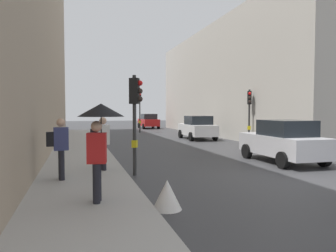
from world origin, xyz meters
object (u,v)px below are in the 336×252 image
at_px(traffic_light_far_median, 140,105).
at_px(pedestrian_with_grey_backpack, 59,145).
at_px(car_white_compact, 197,128).
at_px(pedestrian_with_black_backpack, 102,140).
at_px(traffic_light_mid_street, 249,107).
at_px(car_silver_hatchback, 283,141).
at_px(pedestrian_with_umbrella, 100,125).
at_px(warning_sign_triangle, 167,195).
at_px(traffic_light_near_right, 135,106).
at_px(car_red_sedan, 149,121).

height_order(traffic_light_far_median, pedestrian_with_grey_backpack, traffic_light_far_median).
xyz_separation_m(car_white_compact, pedestrian_with_black_backpack, (-7.88, -11.45, 0.29)).
distance_m(traffic_light_mid_street, car_silver_hatchback, 7.32).
bearing_deg(pedestrian_with_umbrella, pedestrian_with_grey_backpack, 110.30).
height_order(pedestrian_with_black_backpack, warning_sign_triangle, pedestrian_with_black_backpack).
relative_size(traffic_light_far_median, car_silver_hatchback, 0.93).
xyz_separation_m(traffic_light_mid_street, pedestrian_with_grey_backpack, (-11.06, -8.46, -1.25)).
height_order(traffic_light_near_right, car_white_compact, traffic_light_near_right).
height_order(traffic_light_far_median, car_white_compact, traffic_light_far_median).
relative_size(traffic_light_near_right, car_white_compact, 0.78).
distance_m(traffic_light_mid_street, pedestrian_with_umbrella, 14.99).
bearing_deg(pedestrian_with_umbrella, car_red_sedan, 75.60).
height_order(traffic_light_near_right, car_red_sedan, traffic_light_near_right).
distance_m(traffic_light_mid_street, pedestrian_with_black_backpack, 12.25).
bearing_deg(pedestrian_with_black_backpack, car_white_compact, 55.46).
relative_size(traffic_light_near_right, warning_sign_triangle, 5.09).
xyz_separation_m(traffic_light_near_right, car_white_compact, (6.82, 11.88, -1.41)).
xyz_separation_m(traffic_light_mid_street, car_red_sedan, (-2.25, 19.50, -1.53)).
distance_m(traffic_light_mid_street, car_white_compact, 4.85).
xyz_separation_m(pedestrian_with_umbrella, pedestrian_with_grey_backpack, (-0.96, 2.61, -0.68)).
bearing_deg(warning_sign_triangle, pedestrian_with_grey_backpack, 127.96).
xyz_separation_m(traffic_light_near_right, pedestrian_with_umbrella, (-1.37, -3.38, -0.44)).
relative_size(traffic_light_far_median, car_white_compact, 0.93).
height_order(car_white_compact, car_red_sedan, same).
bearing_deg(car_silver_hatchback, warning_sign_triangle, -143.36).
bearing_deg(pedestrian_with_black_backpack, car_red_sedan, 74.28).
distance_m(traffic_light_mid_street, traffic_light_far_median, 13.14).
bearing_deg(pedestrian_with_grey_backpack, pedestrian_with_umbrella, -69.70).
height_order(traffic_light_near_right, pedestrian_with_grey_backpack, traffic_light_near_right).
xyz_separation_m(traffic_light_far_median, car_silver_hatchback, (2.35, -19.02, -1.85)).
relative_size(traffic_light_mid_street, pedestrian_with_umbrella, 1.63).
height_order(car_red_sedan, pedestrian_with_black_backpack, pedestrian_with_black_backpack).
relative_size(pedestrian_with_umbrella, warning_sign_triangle, 3.29).
distance_m(traffic_light_far_median, car_red_sedan, 7.86).
xyz_separation_m(car_white_compact, car_red_sedan, (-0.35, 15.31, 0.00)).
bearing_deg(traffic_light_far_median, pedestrian_with_grey_backpack, -107.04).
height_order(traffic_light_far_median, traffic_light_near_right, traffic_light_far_median).
relative_size(traffic_light_far_median, pedestrian_with_black_backpack, 2.24).
bearing_deg(warning_sign_triangle, car_red_sedan, 78.22).
distance_m(car_white_compact, car_red_sedan, 15.31).
xyz_separation_m(traffic_light_far_median, traffic_light_near_right, (-4.01, -19.96, -0.45)).
height_order(traffic_light_mid_street, car_white_compact, traffic_light_mid_street).
height_order(car_red_sedan, pedestrian_with_umbrella, pedestrian_with_umbrella).
relative_size(pedestrian_with_grey_backpack, warning_sign_triangle, 2.72).
relative_size(traffic_light_near_right, pedestrian_with_black_backpack, 1.87).
height_order(car_silver_hatchback, car_red_sedan, same).
bearing_deg(traffic_light_near_right, pedestrian_with_umbrella, -112.15).
bearing_deg(traffic_light_mid_street, traffic_light_far_median, 111.00).
distance_m(car_red_sedan, pedestrian_with_umbrella, 31.57).
bearing_deg(pedestrian_with_umbrella, warning_sign_triangle, -16.57).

